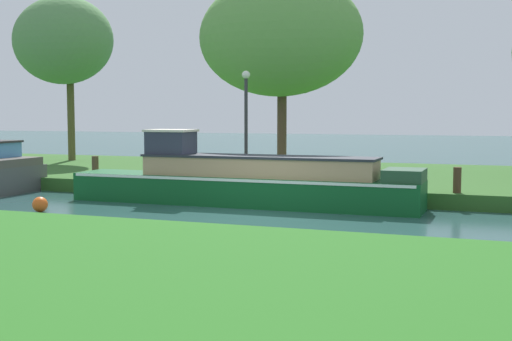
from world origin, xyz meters
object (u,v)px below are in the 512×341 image
object	(u,v)px
forest_barge	(245,181)
mooring_post_near	(95,167)
mooring_post_far	(457,180)
channel_buoy	(40,204)
willow_tree_left	(63,41)
willow_tree_centre	(279,36)
lamp_post	(246,112)

from	to	relation	value
forest_barge	mooring_post_near	xyz separation A→B (m)	(-5.26, 1.14, 0.13)
mooring_post_far	channel_buoy	distance (m)	10.14
forest_barge	willow_tree_left	size ratio (longest dim) A/B	1.38
willow_tree_centre	channel_buoy	bearing A→B (deg)	-113.09
mooring_post_near	lamp_post	bearing A→B (deg)	15.78
mooring_post_near	channel_buoy	size ratio (longest dim) A/B	1.84
forest_barge	willow_tree_left	world-z (taller)	willow_tree_left
lamp_post	mooring_post_near	size ratio (longest dim) A/B	4.70
channel_buoy	mooring_post_near	bearing A→B (deg)	105.84
forest_barge	mooring_post_near	bearing A→B (deg)	167.78
mooring_post_far	forest_barge	bearing A→B (deg)	-167.58
willow_tree_centre	mooring_post_near	distance (m)	7.21
lamp_post	mooring_post_near	world-z (taller)	lamp_post
willow_tree_left	willow_tree_centre	world-z (taller)	willow_tree_left
willow_tree_centre	mooring_post_far	size ratio (longest dim) A/B	10.12
mooring_post_near	mooring_post_far	distance (m)	10.43
forest_barge	lamp_post	size ratio (longest dim) A/B	2.90
mooring_post_near	channel_buoy	xyz separation A→B (m)	(1.15, -4.04, -0.56)
willow_tree_centre	lamp_post	distance (m)	3.59
lamp_post	mooring_post_far	bearing A→B (deg)	-11.53
willow_tree_left	channel_buoy	bearing A→B (deg)	-56.67
forest_barge	channel_buoy	size ratio (longest dim) A/B	25.09
channel_buoy	willow_tree_centre	bearing A→B (deg)	66.91
willow_tree_left	mooring_post_far	bearing A→B (deg)	-20.89
forest_barge	willow_tree_centre	xyz separation A→B (m)	(-0.75, 4.98, 4.24)
mooring_post_near	mooring_post_far	bearing A→B (deg)	0.00
willow_tree_centre	mooring_post_near	xyz separation A→B (m)	(-4.51, -3.84, -4.11)
willow_tree_left	mooring_post_far	world-z (taller)	willow_tree_left
willow_tree_left	lamp_post	distance (m)	11.38
lamp_post	willow_tree_left	bearing A→B (deg)	153.86
lamp_post	willow_tree_centre	bearing A→B (deg)	87.00
willow_tree_left	channel_buoy	size ratio (longest dim) A/B	18.13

